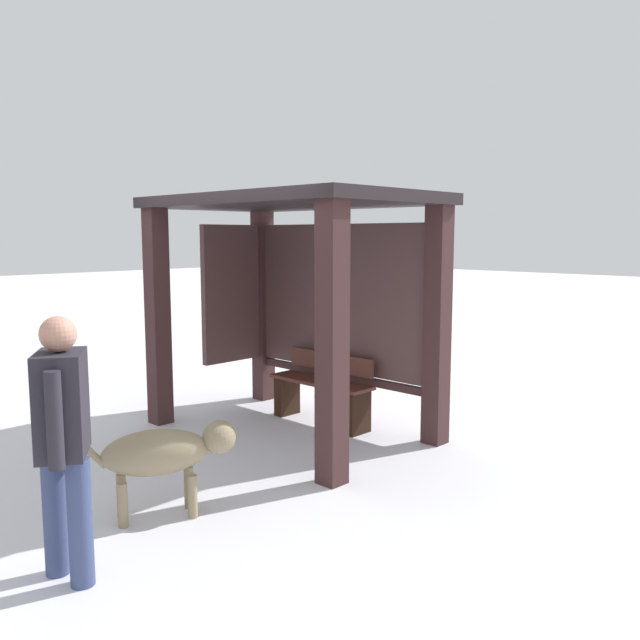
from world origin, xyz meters
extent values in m
plane|color=silver|center=(0.00, 0.00, 0.00)|extent=(60.00, 60.00, 0.00)
cube|color=#3B2222|center=(-1.28, -0.75, 1.16)|extent=(0.20, 0.20, 2.32)
cube|color=#3B2222|center=(1.28, -0.75, 1.16)|extent=(0.20, 0.20, 2.32)
cube|color=#3B2222|center=(-1.28, 0.75, 1.16)|extent=(0.20, 0.20, 2.32)
cube|color=#3B2222|center=(1.28, 0.75, 1.16)|extent=(0.20, 0.20, 2.32)
cube|color=black|center=(0.00, 0.00, 2.38)|extent=(2.87, 1.81, 0.11)
cube|color=#4F3433|center=(0.00, 0.75, 1.36)|extent=(2.36, 0.08, 1.61)
cube|color=#3B2222|center=(0.00, 0.73, 0.49)|extent=(2.36, 0.06, 0.08)
cube|color=#4F3433|center=(-1.28, 0.26, 1.36)|extent=(0.08, 0.82, 1.61)
cube|color=#542A21|center=(0.00, 0.45, 0.46)|extent=(1.26, 0.35, 0.04)
cube|color=#542A21|center=(0.00, 0.60, 0.66)|extent=(1.20, 0.04, 0.20)
cube|color=black|center=(0.53, 0.45, 0.22)|extent=(0.12, 0.30, 0.45)
cube|color=black|center=(-0.53, 0.45, 0.22)|extent=(0.12, 0.30, 0.45)
cube|color=#292630|center=(1.20, -2.95, 1.07)|extent=(0.46, 0.43, 0.61)
sphere|color=tan|center=(1.20, -2.95, 1.48)|extent=(0.21, 0.21, 0.21)
cylinder|color=#394570|center=(1.32, -2.93, 0.38)|extent=(0.19, 0.19, 0.77)
cylinder|color=#394570|center=(1.09, -2.98, 0.38)|extent=(0.19, 0.19, 0.77)
cylinder|color=#292630|center=(1.41, -3.09, 1.04)|extent=(0.12, 0.12, 0.55)
cylinder|color=#292630|center=(1.00, -2.82, 1.04)|extent=(0.12, 0.12, 0.55)
ellipsoid|color=#907E5E|center=(0.82, -2.11, 0.49)|extent=(0.61, 0.81, 0.34)
sphere|color=#907E5E|center=(1.03, -1.70, 0.55)|extent=(0.25, 0.25, 0.25)
cylinder|color=#907E5E|center=(0.62, -2.51, 0.54)|extent=(0.15, 0.22, 0.25)
cylinder|color=#907E5E|center=(1.01, -1.94, 0.16)|extent=(0.07, 0.07, 0.32)
cylinder|color=#907E5E|center=(0.85, -1.86, 0.16)|extent=(0.07, 0.07, 0.32)
cylinder|color=#907E5E|center=(0.79, -2.37, 0.16)|extent=(0.07, 0.07, 0.32)
cylinder|color=#907E5E|center=(0.63, -2.29, 0.16)|extent=(0.07, 0.07, 0.32)
camera|label=1|loc=(4.85, -4.58, 2.04)|focal=36.97mm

